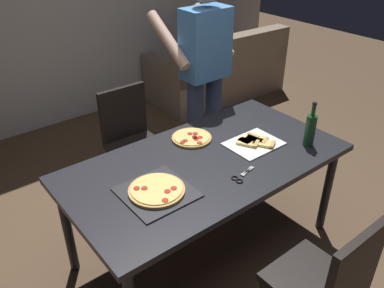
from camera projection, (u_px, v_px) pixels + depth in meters
ground_plane at (205, 246)px, 2.92m from camera, size 12.00×12.00×0.00m
dining_table at (206, 169)px, 2.57m from camera, size 1.82×0.96×0.75m
chair_near_camera at (329, 281)px, 2.01m from camera, size 0.42×0.42×0.90m
chair_far_side at (131, 135)px, 3.31m from camera, size 0.42×0.42×0.90m
couch at (219, 74)px, 5.12m from camera, size 1.73×0.92×0.85m
person_serving_pizza at (204, 71)px, 3.23m from camera, size 0.55×0.54×1.75m
pepperoni_pizza_on_tray at (157, 191)px, 2.24m from camera, size 0.38×0.38×0.04m
pizza_slices_on_towel at (255, 142)px, 2.71m from camera, size 0.36×0.28×0.03m
wine_bottle at (310, 129)px, 2.64m from camera, size 0.07×0.07×0.32m
kitchen_scissors at (241, 176)px, 2.38m from camera, size 0.20×0.09×0.01m
second_pizza_plain at (192, 138)px, 2.76m from camera, size 0.28×0.28×0.03m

